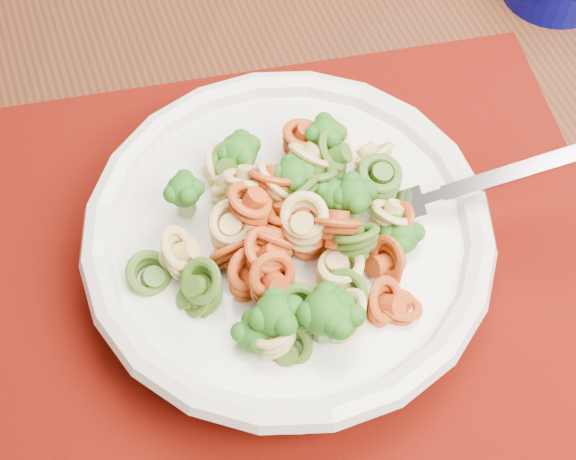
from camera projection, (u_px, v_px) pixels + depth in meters
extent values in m
cube|color=#482614|center=(269.00, 109.00, 0.62)|extent=(1.46, 1.06, 0.04)
cube|color=#4F0B03|center=(285.00, 264.00, 0.53)|extent=(0.43, 0.34, 0.00)
cylinder|color=white|center=(288.00, 258.00, 0.52)|extent=(0.11, 0.11, 0.01)
cylinder|color=white|center=(288.00, 243.00, 0.51)|extent=(0.24, 0.24, 0.03)
torus|color=white|center=(288.00, 231.00, 0.49)|extent=(0.26, 0.26, 0.02)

